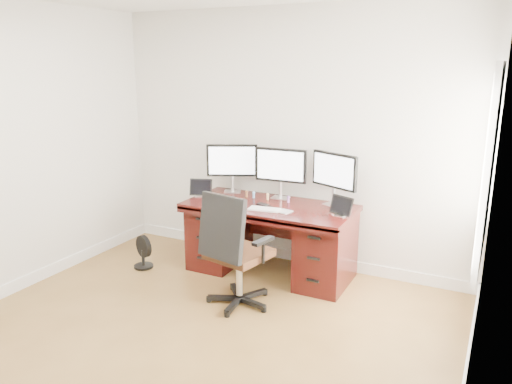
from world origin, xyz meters
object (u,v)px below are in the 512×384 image
at_px(floor_fan, 143,252).
at_px(monitor_center, 281,167).
at_px(desk, 270,236).
at_px(keyboard, 265,209).
at_px(office_chair, 236,269).

bearing_deg(floor_fan, monitor_center, 50.52).
distance_m(desk, keyboard, 0.42).
bearing_deg(monitor_center, floor_fan, -153.72).
xyz_separation_m(monitor_center, keyboard, (0.04, -0.46, -0.33)).
height_order(floor_fan, monitor_center, monitor_center).
distance_m(office_chair, floor_fan, 1.35).
bearing_deg(monitor_center, desk, -93.68).
height_order(desk, monitor_center, monitor_center).
relative_size(desk, keyboard, 5.54).
distance_m(monitor_center, keyboard, 0.57).
bearing_deg(keyboard, office_chair, -98.94).
height_order(desk, office_chair, office_chair).
bearing_deg(desk, office_chair, -87.78).
bearing_deg(office_chair, floor_fan, 178.97).
bearing_deg(office_chair, monitor_center, 103.72).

